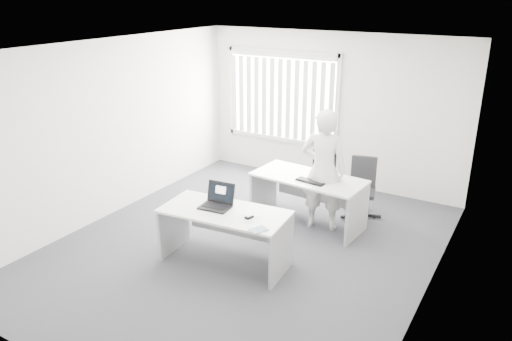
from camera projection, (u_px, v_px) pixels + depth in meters
The scene contains 18 objects.
ground at pixel (245, 247), 7.18m from camera, with size 6.00×6.00×0.00m, color #48484E.
wall_back at pixel (331, 110), 9.12m from camera, with size 5.00×0.02×2.80m, color silver.
wall_front at pixel (60, 250), 4.27m from camera, with size 5.00×0.02×2.80m, color silver.
wall_left at pixel (110, 129), 7.89m from camera, with size 0.02×6.00×2.80m, color silver.
wall_right at pixel (436, 191), 5.50m from camera, with size 0.02×6.00×2.80m, color silver.
ceiling at pixel (243, 48), 6.21m from camera, with size 5.00×6.00×0.02m, color silver.
window at pixel (281, 97), 9.51m from camera, with size 2.32×0.06×1.76m, color silver.
blinds at pixel (280, 99), 9.47m from camera, with size 2.20×0.10×1.50m, color silver, non-canonical shape.
desk_near at pixel (225, 225), 6.59m from camera, with size 1.74×0.93×0.77m.
desk_far at pixel (308, 190), 7.71m from camera, with size 1.77×0.94×0.78m.
office_chair at pixel (361, 198), 8.07m from camera, with size 0.67×0.67×0.97m.
person at pixel (323, 170), 7.46m from camera, with size 0.69×0.45×1.88m, color silver.
laptop at pixel (215, 197), 6.54m from camera, with size 0.40×0.35×0.31m, color black, non-canonical shape.
paper_sheet at pixel (248, 219), 6.29m from camera, with size 0.32×0.22×0.00m, color white.
mouse at pixel (249, 216), 6.30m from camera, with size 0.06×0.11×0.05m, color #B0B0B3, non-canonical shape.
booklet at pixel (258, 230), 6.00m from camera, with size 0.15×0.21×0.01m, color white.
keyboard at pixel (310, 181), 7.43m from camera, with size 0.45×0.15×0.02m, color black.
monitor at pixel (324, 162), 7.73m from camera, with size 0.38×0.11×0.38m, color black, non-canonical shape.
Camera 1 is at (3.37, -5.39, 3.51)m, focal length 35.00 mm.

